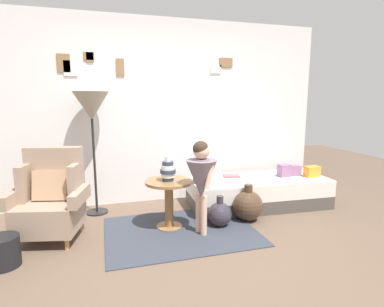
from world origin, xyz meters
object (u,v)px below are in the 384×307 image
at_px(vase_striped, 168,171).
at_px(book_on_daybed, 231,176).
at_px(person_child, 201,176).
at_px(demijohn_far, 248,205).
at_px(armchair, 51,199).
at_px(demijohn_near, 220,214).
at_px(magazine_basket, 3,252).
at_px(side_table, 169,194).
at_px(floor_lamp, 91,109).
at_px(daybed, 258,192).

bearing_deg(vase_striped, book_on_daybed, 28.32).
bearing_deg(book_on_daybed, vase_striped, -151.68).
bearing_deg(person_child, demijohn_far, 17.58).
height_order(armchair, demijohn_near, armchair).
bearing_deg(magazine_basket, person_child, 4.63).
bearing_deg(demijohn_far, magazine_basket, -171.88).
relative_size(vase_striped, person_child, 0.27).
bearing_deg(demijohn_far, book_on_daybed, 86.49).
height_order(vase_striped, demijohn_near, vase_striped).
height_order(side_table, book_on_daybed, side_table).
height_order(vase_striped, person_child, person_child).
relative_size(side_table, magazine_basket, 2.02).
bearing_deg(magazine_basket, demijohn_far, 8.12).
distance_m(side_table, magazine_basket, 1.68).
bearing_deg(floor_lamp, daybed, -8.77).
distance_m(daybed, magazine_basket, 3.07).
bearing_deg(magazine_basket, armchair, 56.48).
xyz_separation_m(side_table, vase_striped, (-0.01, -0.01, 0.28)).
bearing_deg(book_on_daybed, magazine_basket, -159.64).
bearing_deg(person_child, side_table, 138.31).
relative_size(book_on_daybed, magazine_basket, 0.79).
xyz_separation_m(armchair, person_child, (1.57, -0.36, 0.22)).
bearing_deg(side_table, armchair, 175.91).
bearing_deg(daybed, floor_lamp, 171.23).
xyz_separation_m(daybed, person_child, (-1.05, -0.67, 0.46)).
distance_m(vase_striped, demijohn_near, 0.81).
height_order(floor_lamp, demijohn_near, floor_lamp).
bearing_deg(demijohn_near, demijohn_far, 10.01).
relative_size(daybed, floor_lamp, 1.23).
bearing_deg(armchair, vase_striped, -4.37).
bearing_deg(armchair, person_child, -12.98).
xyz_separation_m(vase_striped, demijohn_far, (0.99, -0.05, -0.49)).
height_order(daybed, magazine_basket, daybed).
xyz_separation_m(demijohn_near, magazine_basket, (-2.18, -0.30, -0.01)).
xyz_separation_m(armchair, demijohn_near, (1.84, -0.22, -0.29)).
xyz_separation_m(demijohn_far, magazine_basket, (-2.58, -0.37, -0.05)).
bearing_deg(vase_striped, demijohn_far, -2.96).
height_order(armchair, demijohn_far, armchair).
xyz_separation_m(vase_striped, magazine_basket, (-1.59, -0.42, -0.54)).
distance_m(floor_lamp, demijohn_far, 2.28).
relative_size(daybed, demijohn_near, 5.22).
xyz_separation_m(person_child, magazine_basket, (-1.91, -0.15, -0.52)).
xyz_separation_m(daybed, floor_lamp, (-2.18, 0.34, 1.16)).
xyz_separation_m(book_on_daybed, demijohn_far, (-0.04, -0.60, -0.22)).
relative_size(person_child, magazine_basket, 3.74).
bearing_deg(person_child, magazine_basket, -175.37).
height_order(armchair, vase_striped, armchair).
bearing_deg(daybed, side_table, -163.75).
distance_m(person_child, book_on_daybed, 1.11).
bearing_deg(demijohn_near, vase_striped, 168.38).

